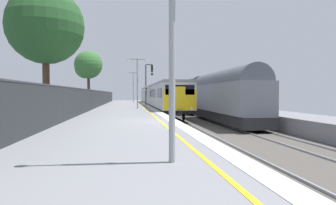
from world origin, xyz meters
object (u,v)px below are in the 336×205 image
at_px(platform_lamp_mid, 137,79).
at_px(speed_limit_sign, 146,93).
at_px(commuter_train_at_platform, 157,95).
at_px(platform_lamp_near, 172,10).
at_px(background_tree_centre, 44,29).
at_px(signal_gantry, 148,80).
at_px(background_tree_left, 87,66).
at_px(platform_lamp_far, 133,84).
at_px(freight_train_adjacent_track, 179,94).

bearing_deg(platform_lamp_mid, speed_limit_sign, 80.70).
bearing_deg(commuter_train_at_platform, platform_lamp_near, -94.87).
distance_m(commuter_train_at_platform, background_tree_centre, 26.58).
relative_size(signal_gantry, background_tree_centre, 0.69).
distance_m(background_tree_left, background_tree_centre, 27.48).
xyz_separation_m(platform_lamp_near, background_tree_left, (-7.03, 40.77, 2.50)).
bearing_deg(commuter_train_at_platform, background_tree_centre, -110.75).
bearing_deg(speed_limit_sign, platform_lamp_mid, -99.30).
relative_size(platform_lamp_near, platform_lamp_far, 1.02).
bearing_deg(platform_lamp_mid, background_tree_left, 112.92).
xyz_separation_m(freight_train_adjacent_track, platform_lamp_mid, (-7.23, -17.30, 1.60)).
distance_m(signal_gantry, background_tree_left, 10.74).
bearing_deg(platform_lamp_near, background_tree_left, 99.78).
bearing_deg(background_tree_centre, freight_train_adjacent_track, 64.71).
bearing_deg(freight_train_adjacent_track, commuter_train_at_platform, -137.95).
xyz_separation_m(commuter_train_at_platform, platform_lamp_near, (-3.22, -37.84, 2.00)).
height_order(platform_lamp_far, background_tree_left, background_tree_left).
bearing_deg(platform_lamp_near, platform_lamp_far, 90.00).
bearing_deg(commuter_train_at_platform, background_tree_left, 164.05).
relative_size(speed_limit_sign, platform_lamp_near, 0.45).
relative_size(freight_train_adjacent_track, signal_gantry, 10.89).
bearing_deg(freight_train_adjacent_track, background_tree_centre, -115.29).
bearing_deg(platform_lamp_near, speed_limit_sign, 87.58).
relative_size(commuter_train_at_platform, freight_train_adjacent_track, 0.68).
xyz_separation_m(platform_lamp_near, platform_lamp_far, (0.00, 48.29, -0.05)).
height_order(speed_limit_sign, background_tree_left, background_tree_left).
bearing_deg(background_tree_left, platform_lamp_near, -80.22).
distance_m(commuter_train_at_platform, speed_limit_sign, 5.61).
height_order(platform_lamp_far, background_tree_centre, background_tree_centre).
relative_size(commuter_train_at_platform, platform_lamp_mid, 8.07).
relative_size(signal_gantry, background_tree_left, 0.69).
bearing_deg(platform_lamp_near, signal_gantry, 87.17).
height_order(signal_gantry, platform_lamp_far, signal_gantry).
relative_size(platform_lamp_near, background_tree_centre, 0.69).
bearing_deg(platform_lamp_mid, commuter_train_at_platform, 76.76).
bearing_deg(platform_lamp_far, commuter_train_at_platform, -72.86).
relative_size(freight_train_adjacent_track, platform_lamp_mid, 11.95).
height_order(speed_limit_sign, background_tree_centre, background_tree_centre).
bearing_deg(platform_lamp_near, platform_lamp_mid, 90.00).
bearing_deg(speed_limit_sign, signal_gantry, 81.77).
bearing_deg(commuter_train_at_platform, signal_gantry, -117.69).
xyz_separation_m(commuter_train_at_platform, signal_gantry, (-1.49, -2.84, 2.18)).
xyz_separation_m(platform_lamp_mid, background_tree_left, (-7.03, 16.62, 2.73)).
height_order(commuter_train_at_platform, speed_limit_sign, commuter_train_at_platform).
xyz_separation_m(platform_lamp_far, background_tree_left, (-7.03, -7.52, 2.55)).
bearing_deg(signal_gantry, freight_train_adjacent_track, 49.58).
bearing_deg(background_tree_centre, platform_lamp_mid, 60.74).
height_order(platform_lamp_mid, platform_lamp_far, platform_lamp_far).
relative_size(platform_lamp_mid, platform_lamp_far, 0.94).
distance_m(freight_train_adjacent_track, platform_lamp_near, 42.11).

